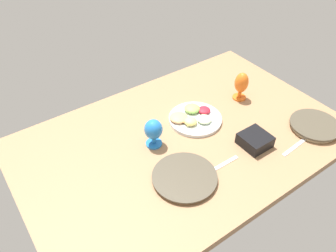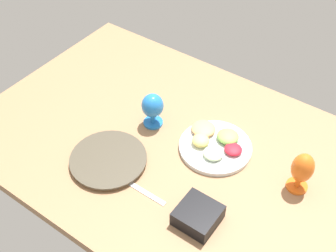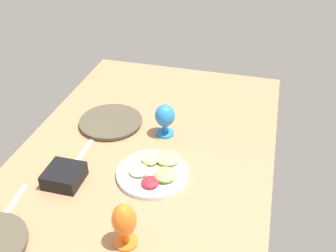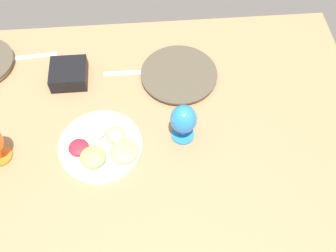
% 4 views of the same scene
% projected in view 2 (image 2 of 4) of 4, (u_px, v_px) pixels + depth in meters
% --- Properties ---
extents(ground_plane, '(1.60, 1.04, 0.04)m').
position_uv_depth(ground_plane, '(176.00, 149.00, 1.69)').
color(ground_plane, '#99704C').
extents(dinner_plate_left, '(0.29, 0.29, 0.02)m').
position_uv_depth(dinner_plate_left, '(108.00, 160.00, 1.61)').
color(dinner_plate_left, beige).
rests_on(dinner_plate_left, ground_plane).
extents(fruit_platter, '(0.28, 0.28, 0.05)m').
position_uv_depth(fruit_platter, '(215.00, 144.00, 1.66)').
color(fruit_platter, silver).
rests_on(fruit_platter, ground_plane).
extents(hurricane_glass_blue, '(0.09, 0.09, 0.15)m').
position_uv_depth(hurricane_glass_blue, '(153.00, 107.00, 1.70)').
color(hurricane_glass_blue, blue).
rests_on(hurricane_glass_blue, ground_plane).
extents(hurricane_glass_orange, '(0.08, 0.08, 0.16)m').
position_uv_depth(hurricane_glass_orange, '(302.00, 170.00, 1.47)').
color(hurricane_glass_orange, orange).
rests_on(hurricane_glass_orange, ground_plane).
extents(square_bowl_black, '(0.13, 0.13, 0.06)m').
position_uv_depth(square_bowl_black, '(198.00, 215.00, 1.42)').
color(square_bowl_black, black).
rests_on(square_bowl_black, ground_plane).
extents(fork_by_left_plate, '(0.18, 0.02, 0.01)m').
position_uv_depth(fork_by_left_plate, '(144.00, 192.00, 1.52)').
color(fork_by_left_plate, silver).
rests_on(fork_by_left_plate, ground_plane).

